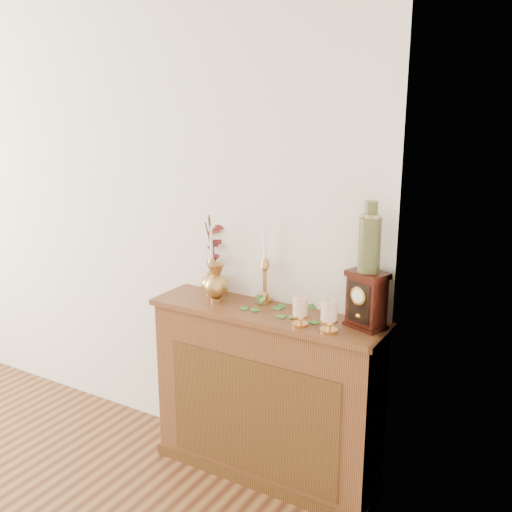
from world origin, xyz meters
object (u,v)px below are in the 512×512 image
Objects in this scene: mantel_clock at (366,300)px; ceramic_vase at (370,241)px; candlestick_left at (212,270)px; candlestick_center at (265,273)px; bud_vase at (216,283)px; ginger_jar at (215,256)px.

ceramic_vase is (0.00, 0.00, 0.28)m from mantel_clock.
candlestick_center is (0.31, 0.04, 0.02)m from candlestick_left.
bud_vase is at bearing -151.54° from candlestick_center.
mantel_clock is (0.90, -0.08, -0.07)m from ginger_jar.
bud_vase is at bearing -155.92° from mantel_clock.
candlestick_center is at bearing -166.26° from mantel_clock.
mantel_clock reaches higher than bud_vase.
bud_vase is (0.08, -0.08, -0.04)m from candlestick_left.
bud_vase is 0.63× the size of ceramic_vase.
mantel_clock is at bearing -4.85° from ginger_jar.
candlestick_center reaches higher than bud_vase.
ceramic_vase is at bearing 4.47° from bud_vase.
ginger_jar reaches higher than candlestick_left.
mantel_clock is at bearing -109.78° from ceramic_vase.
candlestick_center is at bearing 174.20° from ceramic_vase.
candlestick_center is at bearing 7.05° from candlestick_left.
ceramic_vase reaches higher than candlestick_center.
bud_vase is 0.86m from ceramic_vase.
ginger_jar is at bearing 107.76° from candlestick_left.
candlestick_left is at bearing -161.71° from mantel_clock.
ceramic_vase is (0.90, -0.07, 0.22)m from ginger_jar.
candlestick_left is 2.06× the size of bud_vase.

